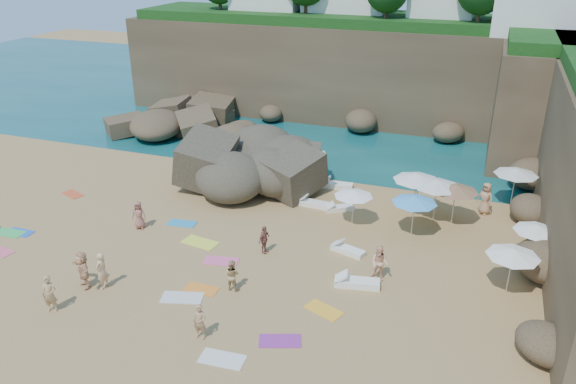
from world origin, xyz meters
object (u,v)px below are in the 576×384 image
(person_stand_0, at_px, (50,294))
(person_stand_1, at_px, (232,275))
(rock_outcrop, at_px, (247,182))
(person_stand_6, at_px, (102,271))
(lounger_0, at_px, (286,173))
(person_stand_2, at_px, (305,172))
(person_stand_3, at_px, (264,240))
(parasol_0, at_px, (307,151))
(parasol_1, at_px, (437,183))
(person_stand_4, at_px, (485,198))
(flag_pole, at_px, (205,144))
(person_stand_5, at_px, (272,181))
(parasol_2, at_px, (416,177))

(person_stand_0, bearing_deg, person_stand_1, 14.02)
(rock_outcrop, relative_size, person_stand_6, 4.51)
(lounger_0, distance_m, person_stand_2, 1.85)
(person_stand_0, relative_size, person_stand_3, 1.16)
(parasol_0, relative_size, person_stand_6, 1.43)
(parasol_1, bearing_deg, person_stand_4, 35.12)
(flag_pole, distance_m, person_stand_5, 5.54)
(flag_pole, xyz_separation_m, person_stand_0, (0.79, -15.79, -1.32))
(parasol_2, bearing_deg, parasol_0, 163.65)
(rock_outcrop, height_order, person_stand_2, rock_outcrop)
(person_stand_1, bearing_deg, person_stand_4, -129.30)
(person_stand_1, bearing_deg, rock_outcrop, -67.72)
(lounger_0, bearing_deg, parasol_2, -22.29)
(person_stand_6, bearing_deg, rock_outcrop, 176.42)
(person_stand_3, bearing_deg, rock_outcrop, 41.88)
(lounger_0, height_order, person_stand_5, person_stand_5)
(parasol_0, height_order, lounger_0, parasol_0)
(parasol_0, bearing_deg, flag_pole, -171.52)
(parasol_0, relative_size, person_stand_5, 1.38)
(rock_outcrop, xyz_separation_m, lounger_0, (1.98, 2.01, 0.13))
(parasol_1, bearing_deg, person_stand_3, -139.20)
(person_stand_3, distance_m, person_stand_4, 13.29)
(parasol_2, relative_size, person_stand_0, 1.53)
(lounger_0, bearing_deg, person_stand_1, -84.54)
(lounger_0, relative_size, person_stand_4, 0.90)
(person_stand_1, height_order, person_stand_6, person_stand_6)
(rock_outcrop, distance_m, person_stand_3, 9.13)
(person_stand_0, bearing_deg, person_stand_4, 25.29)
(parasol_2, bearing_deg, person_stand_0, -131.71)
(parasol_2, xyz_separation_m, person_stand_2, (-7.29, 2.14, -1.56))
(parasol_1, distance_m, person_stand_3, 10.20)
(flag_pole, height_order, person_stand_3, flag_pole)
(person_stand_3, relative_size, person_stand_4, 0.78)
(person_stand_2, height_order, person_stand_3, person_stand_3)
(person_stand_4, distance_m, person_stand_6, 21.13)
(person_stand_6, bearing_deg, person_stand_5, 166.00)
(parasol_0, distance_m, person_stand_3, 9.31)
(person_stand_6, bearing_deg, person_stand_0, -21.38)
(person_stand_1, height_order, person_stand_2, person_stand_1)
(parasol_0, bearing_deg, person_stand_4, -3.75)
(rock_outcrop, bearing_deg, parasol_1, -6.41)
(lounger_0, bearing_deg, person_stand_6, -106.25)
(person_stand_4, xyz_separation_m, person_stand_6, (-15.98, -13.83, -0.06))
(person_stand_1, distance_m, person_stand_5, 10.49)
(flag_pole, relative_size, person_stand_5, 1.85)
(flag_pole, relative_size, person_stand_3, 2.30)
(flag_pole, height_order, person_stand_6, flag_pole)
(lounger_0, xyz_separation_m, person_stand_3, (2.45, -9.95, 0.61))
(rock_outcrop, xyz_separation_m, person_stand_4, (14.70, 0.50, 0.95))
(parasol_0, height_order, person_stand_2, parasol_0)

